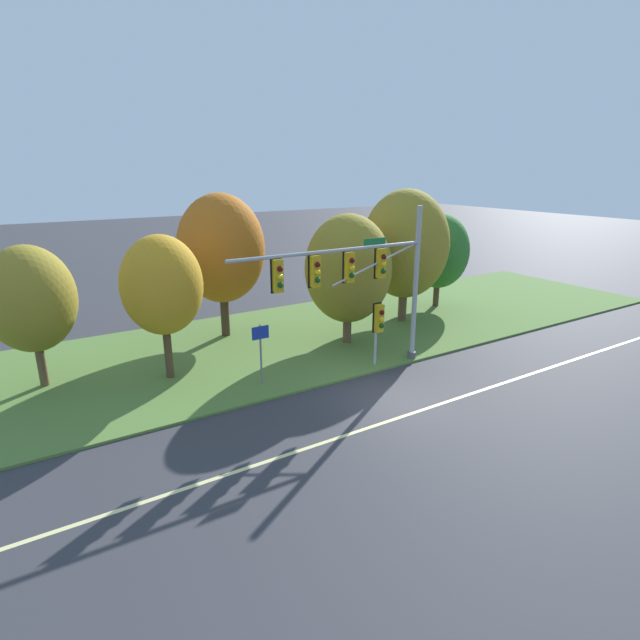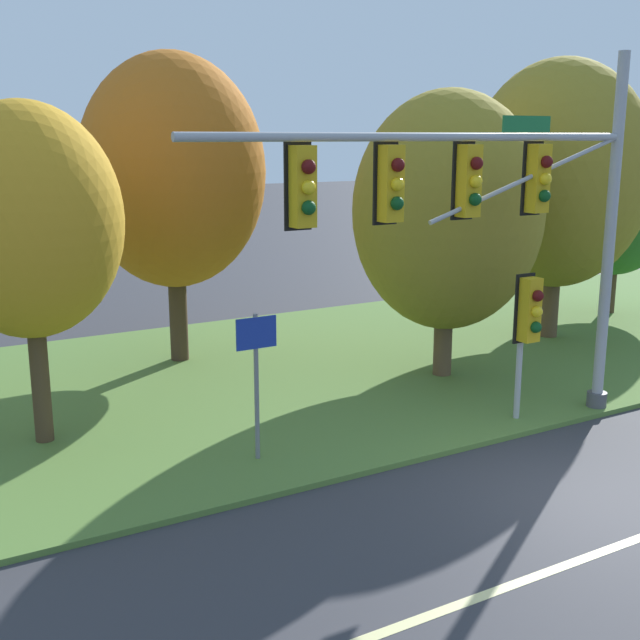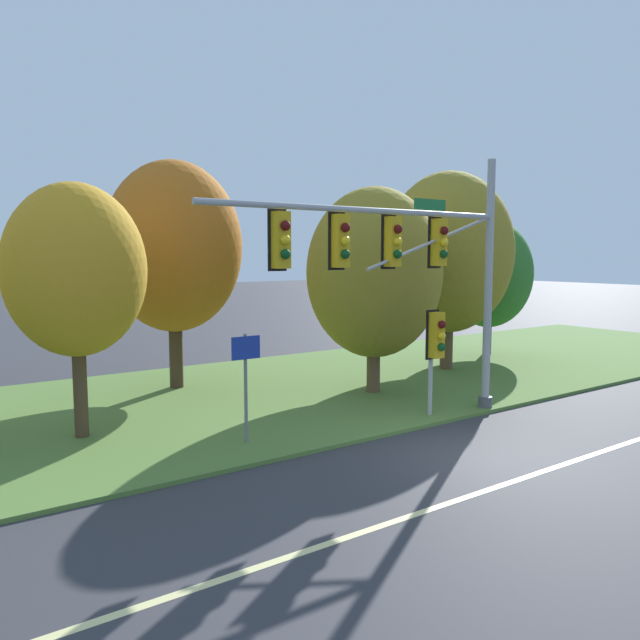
% 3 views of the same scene
% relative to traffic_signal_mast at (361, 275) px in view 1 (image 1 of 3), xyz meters
% --- Properties ---
extents(ground_plane, '(160.00, 160.00, 0.00)m').
position_rel_traffic_signal_mast_xyz_m(ground_plane, '(-0.40, -2.83, -4.39)').
color(ground_plane, '#333338').
extents(lane_stripe, '(36.00, 0.16, 0.01)m').
position_rel_traffic_signal_mast_xyz_m(lane_stripe, '(-0.40, -4.03, -4.39)').
color(lane_stripe, beige).
rests_on(lane_stripe, ground).
extents(grass_verge, '(48.00, 11.50, 0.10)m').
position_rel_traffic_signal_mast_xyz_m(grass_verge, '(-0.40, 5.42, -4.34)').
color(grass_verge, '#517533').
rests_on(grass_verge, ground).
extents(traffic_signal_mast, '(9.08, 0.49, 6.96)m').
position_rel_traffic_signal_mast_xyz_m(traffic_signal_mast, '(0.00, 0.00, 0.00)').
color(traffic_signal_mast, '#9EA0A5').
rests_on(traffic_signal_mast, grass_verge).
extents(pedestrian_signal_near_kerb, '(0.46, 0.55, 2.88)m').
position_rel_traffic_signal_mast_xyz_m(pedestrian_signal_near_kerb, '(1.13, 0.15, -2.24)').
color(pedestrian_signal_near_kerb, '#9EA0A5').
rests_on(pedestrian_signal_near_kerb, grass_verge).
extents(route_sign_post, '(0.73, 0.08, 2.54)m').
position_rel_traffic_signal_mast_xyz_m(route_sign_post, '(-4.15, 1.04, -2.62)').
color(route_sign_post, slate).
rests_on(route_sign_post, grass_verge).
extents(tree_nearest_road, '(3.37, 3.37, 5.74)m').
position_rel_traffic_signal_mast_xyz_m(tree_nearest_road, '(-11.72, 5.62, -0.67)').
color(tree_nearest_road, brown).
rests_on(tree_nearest_road, grass_verge).
extents(tree_left_of_mast, '(3.26, 3.26, 6.02)m').
position_rel_traffic_signal_mast_xyz_m(tree_left_of_mast, '(-7.13, 3.75, -0.32)').
color(tree_left_of_mast, '#4C3823').
rests_on(tree_left_of_mast, grass_verge).
extents(tree_behind_signpost, '(4.40, 4.40, 7.35)m').
position_rel_traffic_signal_mast_xyz_m(tree_behind_signpost, '(-3.06, 7.70, 0.29)').
color(tree_behind_signpost, '#423021').
rests_on(tree_behind_signpost, grass_verge).
extents(tree_mid_verge, '(4.25, 4.25, 6.44)m').
position_rel_traffic_signal_mast_xyz_m(tree_mid_verge, '(1.75, 3.41, -0.52)').
color(tree_mid_verge, brown).
rests_on(tree_mid_verge, grass_verge).
extents(tree_tall_centre, '(4.81, 4.81, 7.43)m').
position_rel_traffic_signal_mast_xyz_m(tree_tall_centre, '(6.62, 4.82, 0.11)').
color(tree_tall_centre, brown).
rests_on(tree_tall_centre, grass_verge).
extents(tree_right_far, '(3.69, 3.69, 5.82)m').
position_rel_traffic_signal_mast_xyz_m(tree_right_far, '(10.57, 6.11, -0.79)').
color(tree_right_far, '#4C3823').
rests_on(tree_right_far, grass_verge).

